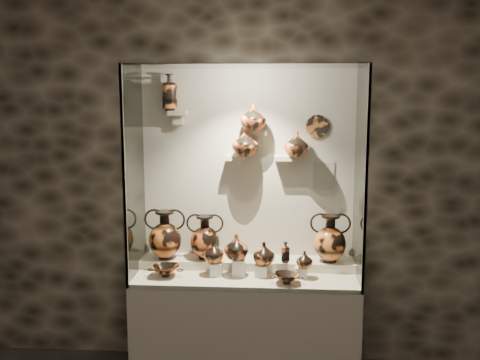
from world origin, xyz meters
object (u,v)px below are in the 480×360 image
at_px(ovoid_vase_a, 245,143).
at_px(lekythos_small, 286,251).
at_px(kylix_right, 287,277).
at_px(jug_e, 304,260).
at_px(amphora_right, 330,238).
at_px(ovoid_vase_b, 253,117).
at_px(amphora_mid, 205,237).
at_px(amphora_left, 165,235).
at_px(jug_b, 236,247).
at_px(lekythos_tall, 170,90).
at_px(kylix_left, 166,270).
at_px(jug_a, 214,252).
at_px(ovoid_vase_c, 296,144).
at_px(jug_c, 264,254).

bearing_deg(ovoid_vase_a, lekythos_small, -26.61).
bearing_deg(kylix_right, jug_e, 18.85).
xyz_separation_m(lekythos_small, ovoid_vase_a, (-0.32, 0.25, 0.79)).
bearing_deg(amphora_right, ovoid_vase_a, -169.63).
bearing_deg(ovoid_vase_a, ovoid_vase_b, 13.35).
distance_m(ovoid_vase_a, ovoid_vase_b, 0.21).
xyz_separation_m(amphora_mid, ovoid_vase_b, (0.38, 0.04, 0.94)).
distance_m(lekythos_small, ovoid_vase_a, 0.88).
xyz_separation_m(amphora_left, ovoid_vase_b, (0.70, 0.06, 0.93)).
bearing_deg(amphora_mid, jug_e, -36.43).
distance_m(amphora_left, jug_b, 0.61).
distance_m(amphora_left, lekythos_tall, 1.14).
distance_m(kylix_right, ovoid_vase_b, 1.24).
relative_size(amphora_left, amphora_right, 1.04).
distance_m(jug_e, kylix_left, 1.05).
distance_m(jug_e, kylix_right, 0.21).
bearing_deg(kylix_left, ovoid_vase_b, 8.37).
bearing_deg(amphora_right, jug_a, -154.11).
bearing_deg(ovoid_vase_b, jug_a, -131.58).
bearing_deg(amphora_left, lekythos_small, -2.68).
relative_size(ovoid_vase_b, ovoid_vase_c, 1.06).
bearing_deg(ovoid_vase_a, jug_a, -123.33).
relative_size(ovoid_vase_a, ovoid_vase_b, 1.02).
distance_m(jug_c, kylix_right, 0.27).
bearing_deg(lekythos_tall, ovoid_vase_c, -24.76).
bearing_deg(ovoid_vase_a, lekythos_tall, -172.10).
xyz_separation_m(kylix_right, ovoid_vase_a, (-0.33, 0.38, 0.95)).
relative_size(lekythos_small, lekythos_tall, 0.55).
xyz_separation_m(amphora_left, kylix_right, (0.96, -0.33, -0.22)).
relative_size(amphora_mid, ovoid_vase_b, 1.70).
distance_m(lekythos_small, lekythos_tall, 1.53).
bearing_deg(jug_b, jug_a, -158.03).
distance_m(amphora_right, jug_c, 0.55).
height_order(lekythos_tall, ovoid_vase_b, lekythos_tall).
relative_size(lekythos_tall, ovoid_vase_b, 1.56).
relative_size(jug_c, lekythos_small, 0.97).
xyz_separation_m(amphora_left, ovoid_vase_a, (0.63, 0.05, 0.73)).
relative_size(jug_c, kylix_right, 0.75).
xyz_separation_m(lekythos_small, lekythos_tall, (-0.91, 0.29, 1.19)).
bearing_deg(jug_c, amphora_mid, 141.11).
relative_size(jug_c, kylix_left, 0.66).
height_order(amphora_left, amphora_right, amphora_left).
distance_m(amphora_left, jug_c, 0.81).
height_order(jug_c, ovoid_vase_a, ovoid_vase_a).
xyz_separation_m(jug_a, ovoid_vase_a, (0.23, 0.23, 0.81)).
bearing_deg(lekythos_tall, ovoid_vase_a, -26.62).
bearing_deg(lekythos_tall, kylix_right, -47.56).
distance_m(jug_e, ovoid_vase_b, 1.15).
bearing_deg(kylix_left, ovoid_vase_c, 1.05).
xyz_separation_m(ovoid_vase_a, ovoid_vase_b, (0.06, 0.00, 0.20)).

